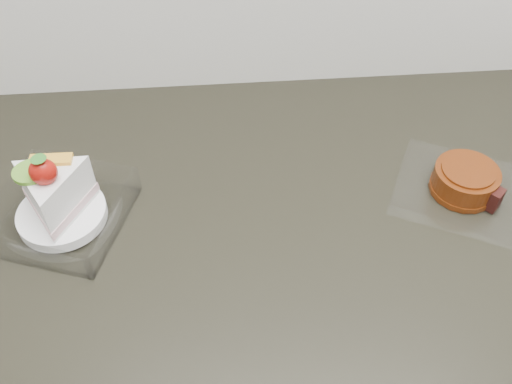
{
  "coord_description": "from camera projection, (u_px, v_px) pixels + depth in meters",
  "views": [
    {
      "loc": [
        -0.2,
        1.17,
        1.5
      ],
      "look_at": [
        -0.15,
        1.7,
        0.94
      ],
      "focal_mm": 40.0,
      "sensor_mm": 36.0,
      "label": 1
    }
  ],
  "objects": [
    {
      "name": "counter",
      "position": [
        332.0,
        358.0,
        1.13
      ],
      "size": [
        2.04,
        0.64,
        0.9
      ],
      "color": "black",
      "rests_on": "ground"
    },
    {
      "name": "cake_tray",
      "position": [
        58.0,
        204.0,
        0.76
      ],
      "size": [
        0.21,
        0.21,
        0.13
      ],
      "rotation": [
        0.0,
        0.0,
        -0.33
      ],
      "color": "white",
      "rests_on": "counter"
    },
    {
      "name": "mooncake_wrap",
      "position": [
        465.0,
        183.0,
        0.82
      ],
      "size": [
        0.24,
        0.23,
        0.04
      ],
      "rotation": [
        0.0,
        0.0,
        -0.28
      ],
      "color": "white",
      "rests_on": "counter"
    }
  ]
}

